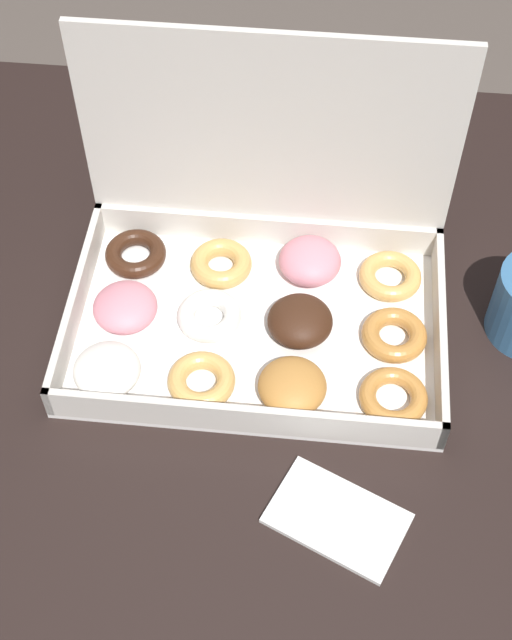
% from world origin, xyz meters
% --- Properties ---
extents(ground_plane, '(8.00, 8.00, 0.00)m').
position_xyz_m(ground_plane, '(0.00, 0.00, 0.00)').
color(ground_plane, '#564C44').
extents(dining_table, '(0.92, 0.83, 0.73)m').
position_xyz_m(dining_table, '(0.00, 0.00, 0.61)').
color(dining_table, black).
rests_on(dining_table, ground_plane).
extents(donut_box, '(0.41, 0.28, 0.29)m').
position_xyz_m(donut_box, '(-0.03, -0.00, 0.78)').
color(donut_box, white).
rests_on(donut_box, dining_table).
extents(paper_napkin, '(0.15, 0.12, 0.01)m').
position_xyz_m(paper_napkin, '(0.07, -0.25, 0.73)').
color(paper_napkin, white).
rests_on(paper_napkin, dining_table).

